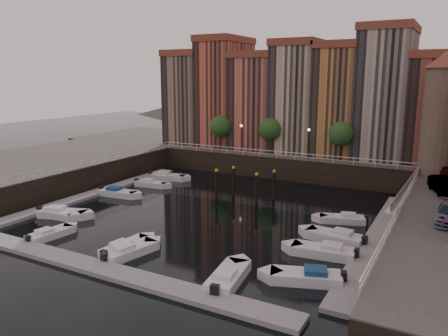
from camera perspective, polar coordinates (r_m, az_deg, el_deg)
The scene contains 28 objects.
ground at distance 46.47m, azimuth -0.60°, elevation -5.55°, with size 200.00×200.00×0.00m, color black.
quay_far at distance 69.34m, azimuth 9.93°, elevation 1.38°, with size 80.00×20.00×3.00m, color black.
quay_left at distance 62.98m, azimuth -24.42°, elevation -0.57°, with size 20.00×36.00×3.00m, color black.
dock_left at distance 55.16m, azimuth -16.01°, elevation -3.02°, with size 2.00×28.00×0.35m, color gray.
dock_right at distance 40.49m, azimuth 19.34°, elevation -8.66°, with size 2.00×28.00×0.35m, color gray.
dock_near at distance 33.59m, azimuth -15.26°, elevation -12.71°, with size 30.00×2.00×0.35m, color gray.
mountains at distance 150.15m, azimuth 21.20°, elevation 8.79°, with size 145.00×100.00×18.00m.
far_terrace at distance 64.91m, azimuth 12.31°, elevation 8.99°, with size 48.70×10.30×17.50m.
corner_tower at distance 53.35m, azimuth 26.94°, elevation 6.60°, with size 5.20×5.20×13.80m.
promenade_trees at distance 61.80m, azimuth 6.58°, elevation 4.99°, with size 21.20×3.20×5.20m.
street_lamps at distance 60.84m, azimuth 6.50°, elevation 4.23°, with size 10.36×0.36×4.18m.
railings at distance 49.71m, azimuth 2.13°, elevation 0.11°, with size 36.08×34.04×0.52m.
gangway at distance 50.36m, azimuth 22.58°, elevation -2.84°, with size 2.78×8.32×3.73m.
mooring_pilings at distance 50.37m, azimuth 2.74°, elevation -2.23°, with size 6.36×3.13×3.78m.
boat_left_0 at distance 47.10m, azimuth -20.37°, elevation -5.57°, with size 5.20×3.27×1.17m.
boat_left_1 at distance 47.39m, azimuth -21.09°, elevation -5.56°, with size 4.80×2.13×1.08m.
boat_left_2 at distance 53.30m, azimuth -13.70°, elevation -3.18°, with size 5.05×2.27×1.14m.
boat_left_3 at distance 57.06m, azimuth -9.56°, elevation -2.05°, with size 4.58×2.19×1.03m.
boat_left_4 at distance 60.46m, azimuth -7.47°, elevation -1.14°, with size 5.30×3.01×1.19m.
boat_right_0 at distance 31.44m, azimuth 10.86°, elevation -13.81°, with size 5.24×3.36×1.18m.
boat_right_1 at distance 35.89m, azimuth 13.01°, elevation -10.56°, with size 5.29×2.43×1.19m.
boat_right_2 at distance 39.13m, azimuth 14.43°, elevation -8.71°, with size 5.33×2.43×1.20m.
boat_right_3 at distance 44.16m, azimuth 15.33°, elevation -6.45°, with size 4.62×2.88×1.04m.
boat_near_0 at distance 41.70m, azimuth -21.82°, elevation -8.01°, with size 2.01×4.43×1.00m.
boat_near_1 at distance 36.66m, azimuth -12.68°, elevation -10.10°, with size 2.19×4.95×1.12m.
boat_near_2 at distance 35.92m, azimuth -12.32°, elevation -10.55°, with size 2.71×5.00×1.12m.
boat_near_3 at distance 30.86m, azimuth 0.48°, elevation -14.09°, with size 2.57×5.29×1.19m.
car_b at distance 45.97m, azimuth 26.77°, elevation -2.13°, with size 1.70×4.87×1.61m, color gray.
Camera 1 is at (21.65, -38.70, 13.91)m, focal length 35.00 mm.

